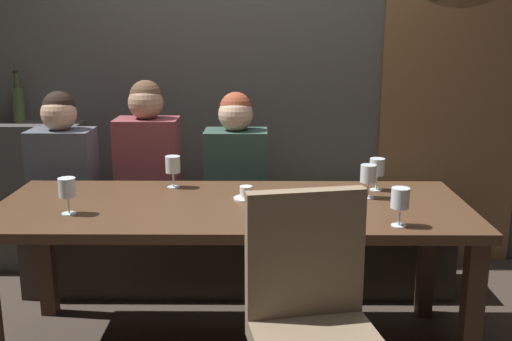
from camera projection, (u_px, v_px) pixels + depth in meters
name	position (u px, v px, depth m)	size (l,w,h in m)	color
back_wall_tiled	(240.00, 33.00, 3.79)	(6.00, 0.12, 3.00)	#4C4944
arched_door	(454.00, 56.00, 3.74)	(0.90, 0.05, 2.55)	brown
back_counter	(2.00, 196.00, 3.87)	(1.10, 0.28, 0.95)	#413E3A
dining_table	(232.00, 222.00, 2.81)	(2.20, 0.84, 0.74)	#412B1C
banquette_bench	(238.00, 251.00, 3.59)	(2.50, 0.44, 0.45)	#312A23
chair_near_side	(312.00, 312.00, 2.13)	(0.52, 0.52, 0.98)	#4C3321
diner_redhead	(62.00, 159.00, 3.44)	(0.36, 0.24, 0.74)	#4C515B
diner_bearded	(148.00, 153.00, 3.46)	(0.36, 0.24, 0.80)	brown
diner_far_end	(236.00, 159.00, 3.47)	(0.36, 0.24, 0.73)	#2D473D
wine_bottle_pale_label	(18.00, 104.00, 3.76)	(0.08, 0.08, 0.33)	#384728
wine_glass_near_right	(67.00, 188.00, 2.61)	(0.08, 0.08, 0.16)	silver
wine_glass_far_left	(368.00, 175.00, 2.86)	(0.08, 0.08, 0.16)	silver
wine_glass_far_right	(377.00, 168.00, 2.99)	(0.08, 0.08, 0.16)	silver
wine_glass_center_back	(400.00, 199.00, 2.45)	(0.08, 0.08, 0.16)	silver
wine_glass_center_front	(173.00, 166.00, 3.04)	(0.08, 0.08, 0.16)	silver
espresso_cup	(246.00, 194.00, 2.86)	(0.12, 0.12, 0.06)	white
dessert_plate	(291.00, 216.00, 2.56)	(0.19, 0.19, 0.05)	white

